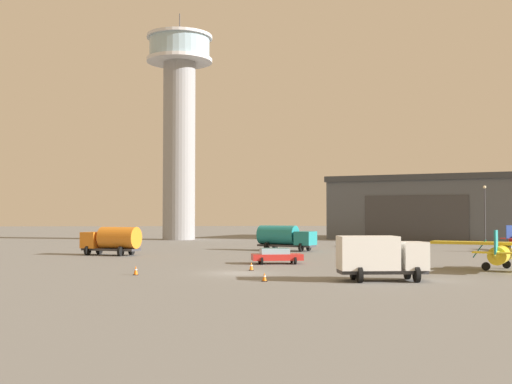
{
  "coord_description": "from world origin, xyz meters",
  "views": [
    {
      "loc": [
        -3.32,
        -47.19,
        4.3
      ],
      "look_at": [
        4.13,
        28.91,
        7.04
      ],
      "focal_mm": 44.86,
      "sensor_mm": 36.0,
      "label": 1
    }
  ],
  "objects_px": {
    "traffic_cone_near_left": "(264,277)",
    "traffic_cone_near_right": "(251,266)",
    "truck_box_white": "(380,256)",
    "car_red": "(276,255)",
    "traffic_cone_mid_apron": "(136,270)",
    "light_post_north": "(485,209)",
    "truck_fuel_tanker_teal": "(285,237)",
    "airplane_yellow": "(502,251)",
    "car_blue": "(363,241)",
    "truck_fuel_tanker_orange": "(112,240)",
    "control_tower": "(179,114)"
  },
  "relations": [
    {
      "from": "truck_box_white",
      "to": "light_post_north",
      "type": "bearing_deg",
      "value": 60.54
    },
    {
      "from": "truck_fuel_tanker_teal",
      "to": "traffic_cone_mid_apron",
      "type": "relative_size",
      "value": 10.46
    },
    {
      "from": "truck_fuel_tanker_teal",
      "to": "car_blue",
      "type": "relative_size",
      "value": 1.55
    },
    {
      "from": "traffic_cone_mid_apron",
      "to": "car_red",
      "type": "bearing_deg",
      "value": 39.56
    },
    {
      "from": "truck_fuel_tanker_orange",
      "to": "traffic_cone_near_left",
      "type": "relative_size",
      "value": 11.26
    },
    {
      "from": "truck_fuel_tanker_orange",
      "to": "traffic_cone_near_left",
      "type": "bearing_deg",
      "value": 140.57
    },
    {
      "from": "control_tower",
      "to": "car_blue",
      "type": "height_order",
      "value": "control_tower"
    },
    {
      "from": "car_red",
      "to": "car_blue",
      "type": "relative_size",
      "value": 0.97
    },
    {
      "from": "truck_fuel_tanker_teal",
      "to": "car_red",
      "type": "xyz_separation_m",
      "value": [
        -3.66,
        -20.33,
        -0.92
      ]
    },
    {
      "from": "car_red",
      "to": "traffic_cone_near_right",
      "type": "bearing_deg",
      "value": -114.55
    },
    {
      "from": "airplane_yellow",
      "to": "traffic_cone_mid_apron",
      "type": "relative_size",
      "value": 14.61
    },
    {
      "from": "car_red",
      "to": "truck_fuel_tanker_teal",
      "type": "bearing_deg",
      "value": 78.58
    },
    {
      "from": "truck_box_white",
      "to": "car_red",
      "type": "relative_size",
      "value": 1.29
    },
    {
      "from": "traffic_cone_mid_apron",
      "to": "traffic_cone_near_left",
      "type": "bearing_deg",
      "value": -31.38
    },
    {
      "from": "airplane_yellow",
      "to": "car_red",
      "type": "distance_m",
      "value": 18.58
    },
    {
      "from": "airplane_yellow",
      "to": "car_blue",
      "type": "xyz_separation_m",
      "value": [
        -0.69,
        37.79,
        -0.75
      ]
    },
    {
      "from": "airplane_yellow",
      "to": "truck_fuel_tanker_orange",
      "type": "distance_m",
      "value": 39.18
    },
    {
      "from": "truck_fuel_tanker_orange",
      "to": "traffic_cone_near_left",
      "type": "distance_m",
      "value": 31.14
    },
    {
      "from": "truck_fuel_tanker_teal",
      "to": "car_blue",
      "type": "bearing_deg",
      "value": 70.5
    },
    {
      "from": "truck_fuel_tanker_orange",
      "to": "car_blue",
      "type": "relative_size",
      "value": 1.45
    },
    {
      "from": "control_tower",
      "to": "traffic_cone_near_right",
      "type": "bearing_deg",
      "value": -83.62
    },
    {
      "from": "car_blue",
      "to": "traffic_cone_near_left",
      "type": "bearing_deg",
      "value": 14.49
    },
    {
      "from": "traffic_cone_near_left",
      "to": "traffic_cone_near_right",
      "type": "distance_m",
      "value": 8.19
    },
    {
      "from": "control_tower",
      "to": "light_post_north",
      "type": "relative_size",
      "value": 4.64
    },
    {
      "from": "truck_box_white",
      "to": "traffic_cone_near_right",
      "type": "bearing_deg",
      "value": 133.86
    },
    {
      "from": "car_blue",
      "to": "truck_fuel_tanker_teal",
      "type": "bearing_deg",
      "value": -17.04
    },
    {
      "from": "truck_box_white",
      "to": "traffic_cone_near_left",
      "type": "relative_size",
      "value": 9.74
    },
    {
      "from": "airplane_yellow",
      "to": "truck_fuel_tanker_teal",
      "type": "xyz_separation_m",
      "value": [
        -12.64,
        29.2,
        0.17
      ]
    },
    {
      "from": "truck_box_white",
      "to": "traffic_cone_mid_apron",
      "type": "bearing_deg",
      "value": 162.87
    },
    {
      "from": "light_post_north",
      "to": "traffic_cone_near_right",
      "type": "xyz_separation_m",
      "value": [
        -37.77,
        -39.94,
        -4.78
      ]
    },
    {
      "from": "truck_box_white",
      "to": "truck_fuel_tanker_teal",
      "type": "relative_size",
      "value": 0.81
    },
    {
      "from": "truck_fuel_tanker_orange",
      "to": "traffic_cone_mid_apron",
      "type": "distance_m",
      "value": 23.37
    },
    {
      "from": "traffic_cone_near_right",
      "to": "light_post_north",
      "type": "bearing_deg",
      "value": 46.6
    },
    {
      "from": "traffic_cone_mid_apron",
      "to": "light_post_north",
      "type": "bearing_deg",
      "value": 42.75
    },
    {
      "from": "control_tower",
      "to": "car_red",
      "type": "height_order",
      "value": "control_tower"
    },
    {
      "from": "traffic_cone_near_left",
      "to": "traffic_cone_near_right",
      "type": "xyz_separation_m",
      "value": [
        -0.11,
        8.19,
        0.04
      ]
    },
    {
      "from": "traffic_cone_near_right",
      "to": "traffic_cone_near_left",
      "type": "bearing_deg",
      "value": -89.24
    },
    {
      "from": "traffic_cone_near_left",
      "to": "truck_fuel_tanker_teal",
      "type": "bearing_deg",
      "value": 79.72
    },
    {
      "from": "traffic_cone_near_right",
      "to": "traffic_cone_mid_apron",
      "type": "xyz_separation_m",
      "value": [
        -8.56,
        -2.9,
        0.0
      ]
    },
    {
      "from": "airplane_yellow",
      "to": "car_red",
      "type": "xyz_separation_m",
      "value": [
        -16.3,
        8.87,
        -0.75
      ]
    },
    {
      "from": "car_blue",
      "to": "traffic_cone_near_right",
      "type": "relative_size",
      "value": 6.78
    },
    {
      "from": "truck_box_white",
      "to": "car_red",
      "type": "bearing_deg",
      "value": 110.1
    },
    {
      "from": "truck_fuel_tanker_teal",
      "to": "traffic_cone_near_left",
      "type": "relative_size",
      "value": 12.03
    },
    {
      "from": "light_post_north",
      "to": "car_red",
      "type": "bearing_deg",
      "value": -136.27
    },
    {
      "from": "airplane_yellow",
      "to": "light_post_north",
      "type": "xyz_separation_m",
      "value": [
        18.67,
        42.32,
        3.62
      ]
    },
    {
      "from": "car_red",
      "to": "traffic_cone_mid_apron",
      "type": "xyz_separation_m",
      "value": [
        -11.36,
        -9.38,
        -0.41
      ]
    },
    {
      "from": "light_post_north",
      "to": "traffic_cone_near_right",
      "type": "relative_size",
      "value": 12.71
    },
    {
      "from": "truck_fuel_tanker_orange",
      "to": "light_post_north",
      "type": "relative_size",
      "value": 0.77
    },
    {
      "from": "traffic_cone_near_right",
      "to": "car_red",
      "type": "bearing_deg",
      "value": 66.67
    },
    {
      "from": "airplane_yellow",
      "to": "truck_box_white",
      "type": "relative_size",
      "value": 1.73
    }
  ]
}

